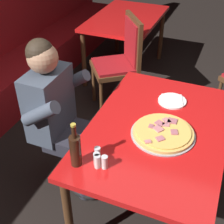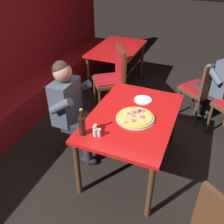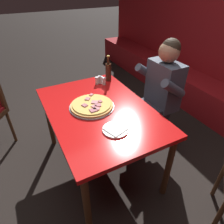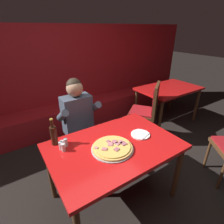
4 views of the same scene
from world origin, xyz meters
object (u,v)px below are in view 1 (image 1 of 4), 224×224
at_px(shaker_oregano, 98,154).
at_px(background_dining_table, 126,24).
at_px(beer_bottle, 75,150).
at_px(plate_white_paper, 172,101).
at_px(pizza, 163,132).
at_px(main_dining_table, 157,137).
at_px(dining_chair_near_left, 122,59).
at_px(shaker_red_pepper_flakes, 97,160).
at_px(shaker_parmesan, 105,163).
at_px(diner_seated_blue_shirt, 60,114).
at_px(shaker_black_pepper, 97,162).

height_order(shaker_oregano, background_dining_table, shaker_oregano).
bearing_deg(beer_bottle, plate_white_paper, -23.23).
distance_m(pizza, background_dining_table, 2.25).
bearing_deg(main_dining_table, dining_chair_near_left, 31.07).
distance_m(main_dining_table, shaker_red_pepper_flakes, 0.53).
xyz_separation_m(shaker_parmesan, diner_seated_blue_shirt, (0.41, 0.53, -0.09)).
height_order(pizza, background_dining_table, pizza).
xyz_separation_m(shaker_parmesan, dining_chair_near_left, (1.63, 0.51, -0.19)).
xyz_separation_m(plate_white_paper, background_dining_table, (1.62, 0.96, -0.10)).
relative_size(pizza, plate_white_paper, 1.99).
relative_size(main_dining_table, shaker_parmesan, 15.29).
relative_size(plate_white_paper, background_dining_table, 0.17).
bearing_deg(pizza, plate_white_paper, 5.02).
bearing_deg(shaker_black_pepper, background_dining_table, 16.51).
height_order(diner_seated_blue_shirt, background_dining_table, diner_seated_blue_shirt).
height_order(plate_white_paper, shaker_black_pepper, shaker_black_pepper).
distance_m(main_dining_table, diner_seated_blue_shirt, 0.72).
relative_size(shaker_black_pepper, shaker_red_pepper_flakes, 1.00).
bearing_deg(pizza, shaker_oregano, 140.32).
bearing_deg(pizza, diner_seated_blue_shirt, 90.38).
height_order(plate_white_paper, shaker_red_pepper_flakes, shaker_red_pepper_flakes).
height_order(pizza, shaker_oregano, shaker_oregano).
height_order(pizza, dining_chair_near_left, dining_chair_near_left).
bearing_deg(diner_seated_blue_shirt, dining_chair_near_left, -0.87).
bearing_deg(background_dining_table, pizza, -153.70).
distance_m(shaker_oregano, background_dining_table, 2.48).
distance_m(shaker_black_pepper, shaker_oregano, 0.07).
relative_size(pizza, shaker_black_pepper, 4.86).
relative_size(plate_white_paper, dining_chair_near_left, 0.20).
xyz_separation_m(dining_chair_near_left, background_dining_table, (0.80, 0.25, 0.06)).
bearing_deg(shaker_red_pepper_flakes, plate_white_paper, -17.35).
xyz_separation_m(pizza, beer_bottle, (-0.44, 0.40, 0.09)).
relative_size(shaker_oregano, background_dining_table, 0.07).
height_order(shaker_red_pepper_flakes, shaker_parmesan, same).
bearing_deg(main_dining_table, background_dining_table, 25.81).
distance_m(main_dining_table, shaker_black_pepper, 0.54).
distance_m(diner_seated_blue_shirt, dining_chair_near_left, 1.22).
bearing_deg(main_dining_table, shaker_oregano, 148.72).
bearing_deg(shaker_black_pepper, dining_chair_near_left, 16.12).
bearing_deg(shaker_oregano, pizza, -39.68).
distance_m(plate_white_paper, shaker_parmesan, 0.83).
bearing_deg(shaker_parmesan, pizza, -29.56).
bearing_deg(shaker_oregano, shaker_red_pepper_flakes, -161.64).
height_order(plate_white_paper, shaker_parmesan, shaker_parmesan).
height_order(plate_white_paper, dining_chair_near_left, dining_chair_near_left).
distance_m(shaker_oregano, shaker_parmesan, 0.08).
bearing_deg(background_dining_table, beer_bottle, -166.30).
distance_m(shaker_black_pepper, shaker_red_pepper_flakes, 0.02).
bearing_deg(pizza, main_dining_table, 41.10).
bearing_deg(dining_chair_near_left, shaker_parmesan, -162.48).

